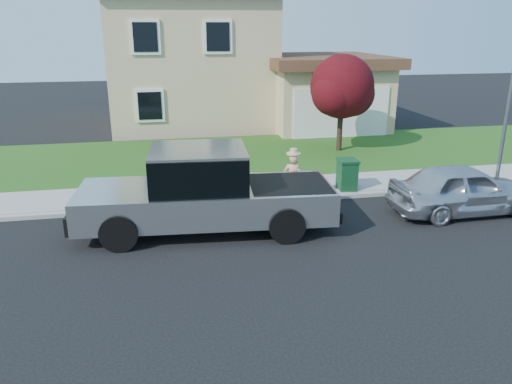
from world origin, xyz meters
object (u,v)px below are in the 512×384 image
(sedan, at_px, (464,189))
(trash_bin, at_px, (347,174))
(pickup_truck, at_px, (205,193))
(street_lamp, at_px, (509,111))
(woman, at_px, (293,178))
(ornamental_tree, at_px, (343,90))

(sedan, xyz_separation_m, trash_bin, (-2.60, 2.29, -0.08))
(pickup_truck, relative_size, street_lamp, 1.43)
(sedan, bearing_deg, woman, 69.55)
(woman, xyz_separation_m, sedan, (4.55, -1.62, -0.09))
(pickup_truck, height_order, ornamental_tree, ornamental_tree)
(sedan, distance_m, street_lamp, 2.82)
(woman, bearing_deg, sedan, 179.33)
(pickup_truck, xyz_separation_m, trash_bin, (4.68, 2.10, -0.38))
(sedan, xyz_separation_m, ornamental_tree, (-0.92, 7.49, 1.90))
(sedan, distance_m, ornamental_tree, 7.78)
(woman, relative_size, ornamental_tree, 0.44)
(trash_bin, distance_m, street_lamp, 5.01)
(street_lamp, bearing_deg, pickup_truck, 165.24)
(trash_bin, relative_size, street_lamp, 0.20)
(sedan, bearing_deg, trash_bin, 47.79)
(trash_bin, bearing_deg, sedan, -37.47)
(ornamental_tree, bearing_deg, trash_bin, -107.89)
(street_lamp, bearing_deg, woman, 154.31)
(woman, xyz_separation_m, ornamental_tree, (3.63, 5.87, 1.80))
(woman, height_order, street_lamp, street_lamp)
(woman, height_order, sedan, woman)
(ornamental_tree, height_order, trash_bin, ornamental_tree)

